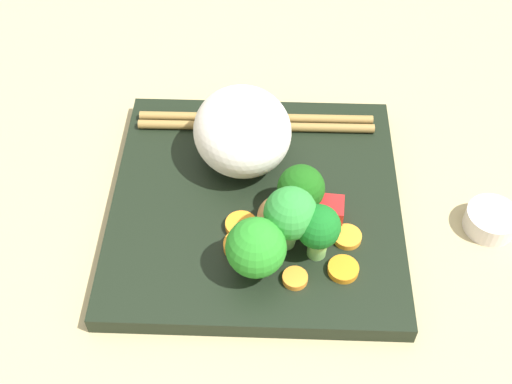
{
  "coord_description": "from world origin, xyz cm",
  "views": [
    {
      "loc": [
        -0.21,
        -37.38,
        47.04
      ],
      "look_at": [
        -0.35,
        -0.97,
        3.77
      ],
      "focal_mm": 45.59,
      "sensor_mm": 36.0,
      "label": 1
    }
  ],
  "objects_px": {
    "chopstick_pair": "(261,122)",
    "sauce_cup": "(495,221)",
    "carrot_slice_2": "(347,269)",
    "rice_mound": "(246,131)",
    "square_plate": "(260,204)",
    "broccoli_floret_1": "(305,189)"
  },
  "relations": [
    {
      "from": "chopstick_pair",
      "to": "sauce_cup",
      "type": "bearing_deg",
      "value": 153.08
    },
    {
      "from": "chopstick_pair",
      "to": "sauce_cup",
      "type": "distance_m",
      "value": 0.24
    },
    {
      "from": "square_plate",
      "to": "chopstick_pair",
      "type": "relative_size",
      "value": 1.11
    },
    {
      "from": "carrot_slice_2",
      "to": "rice_mound",
      "type": "bearing_deg",
      "value": 123.37
    },
    {
      "from": "rice_mound",
      "to": "carrot_slice_2",
      "type": "height_order",
      "value": "rice_mound"
    },
    {
      "from": "rice_mound",
      "to": "carrot_slice_2",
      "type": "bearing_deg",
      "value": -56.63
    },
    {
      "from": "sauce_cup",
      "to": "rice_mound",
      "type": "bearing_deg",
      "value": 162.89
    },
    {
      "from": "square_plate",
      "to": "rice_mound",
      "type": "height_order",
      "value": "rice_mound"
    },
    {
      "from": "square_plate",
      "to": "rice_mound",
      "type": "relative_size",
      "value": 2.66
    },
    {
      "from": "broccoli_floret_1",
      "to": "chopstick_pair",
      "type": "xyz_separation_m",
      "value": [
        -0.04,
        0.11,
        -0.03
      ]
    },
    {
      "from": "broccoli_floret_1",
      "to": "sauce_cup",
      "type": "xyz_separation_m",
      "value": [
        0.17,
        -0.0,
        -0.04
      ]
    },
    {
      "from": "chopstick_pair",
      "to": "square_plate",
      "type": "bearing_deg",
      "value": 90.94
    },
    {
      "from": "square_plate",
      "to": "broccoli_floret_1",
      "type": "xyz_separation_m",
      "value": [
        0.04,
        -0.02,
        0.04
      ]
    },
    {
      "from": "square_plate",
      "to": "chopstick_pair",
      "type": "bearing_deg",
      "value": 89.37
    },
    {
      "from": "chopstick_pair",
      "to": "sauce_cup",
      "type": "height_order",
      "value": "chopstick_pair"
    },
    {
      "from": "carrot_slice_2",
      "to": "sauce_cup",
      "type": "distance_m",
      "value": 0.15
    },
    {
      "from": "rice_mound",
      "to": "square_plate",
      "type": "bearing_deg",
      "value": -75.84
    },
    {
      "from": "carrot_slice_2",
      "to": "chopstick_pair",
      "type": "bearing_deg",
      "value": 112.25
    },
    {
      "from": "carrot_slice_2",
      "to": "chopstick_pair",
      "type": "relative_size",
      "value": 0.11
    },
    {
      "from": "chopstick_pair",
      "to": "sauce_cup",
      "type": "xyz_separation_m",
      "value": [
        0.21,
        -0.11,
        -0.01
      ]
    },
    {
      "from": "square_plate",
      "to": "carrot_slice_2",
      "type": "distance_m",
      "value": 0.11
    },
    {
      "from": "broccoli_floret_1",
      "to": "chopstick_pair",
      "type": "bearing_deg",
      "value": 108.86
    }
  ]
}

